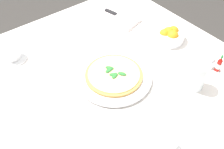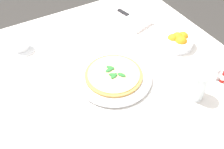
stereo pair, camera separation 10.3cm
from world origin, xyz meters
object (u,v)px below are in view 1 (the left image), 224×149
Objects in this scene: pizza_plate at (114,77)px; water_glass_far_right at (196,77)px; pepper_shaker at (211,63)px; napkin_folded at (118,18)px; coffee_cup_near_left at (164,146)px; pizza at (114,74)px; citrus_bowl at (169,35)px; coffee_cup_back_corner at (11,53)px; dinner_knife at (118,16)px; hot_sauce_bottle at (219,64)px.

water_glass_far_right is (0.23, 0.23, 0.04)m from pizza_plate.
napkin_folded is at bearing -171.50° from pepper_shaker.
coffee_cup_near_left reaches higher than pizza_plate.
citrus_bowl is at bearing 96.08° from pizza.
water_glass_far_right reaches higher than citrus_bowl.
pizza is 1.82× the size of coffee_cup_back_corner.
coffee_cup_back_corner is 0.57m from napkin_folded.
napkin_folded is 0.01m from dinner_knife.
water_glass_far_right reaches higher than coffee_cup_back_corner.
pepper_shaker is at bearing -3.92° from dinner_knife.
napkin_folded is at bearing 138.73° from pizza.
pepper_shaker is at bearing -160.35° from hot_sauce_bottle.
dinner_knife is 0.57m from hot_sauce_bottle.
pizza_plate is at bearing -119.45° from pepper_shaker.
coffee_cup_near_left reaches higher than citrus_bowl.
coffee_cup_near_left is at bearing -12.15° from pizza_plate.
citrus_bowl is (0.34, 0.65, -0.00)m from coffee_cup_back_corner.
pizza is 1.96× the size of water_glass_far_right.
citrus_bowl reaches higher than napkin_folded.
pizza_plate is 0.36m from coffee_cup_near_left.
coffee_cup_near_left is at bearing -75.67° from hot_sauce_bottle.
pizza is 0.97× the size of napkin_folded.
pizza_plate is at bearing -83.92° from citrus_bowl.
napkin_folded is 1.63× the size of citrus_bowl.
dinner_knife is at bearing 138.43° from pizza_plate.
napkin_folded is 0.54m from pepper_shaker.
hot_sauce_bottle is at bearing 46.91° from coffee_cup_back_corner.
pepper_shaker is at bearing -0.53° from citrus_bowl.
dinner_knife is at bearing 173.74° from water_glass_far_right.
pepper_shaker is at bearing 60.55° from pizza.
coffee_cup_near_left is 0.76m from coffee_cup_back_corner.
pizza_plate is 1.61× the size of dinner_knife.
water_glass_far_right is (0.23, 0.23, 0.03)m from pizza.
dinner_knife reaches higher than pizza_plate.
coffee_cup_back_corner is 1.08× the size of water_glass_far_right.
coffee_cup_back_corner is (-0.38, -0.28, 0.02)m from pizza_plate.
pizza is 1.22× the size of dinner_knife.
pizza is 1.79× the size of coffee_cup_near_left.
coffee_cup_back_corner is at bearing -132.19° from pepper_shaker.
dinner_knife is at bearing 151.72° from coffee_cup_near_left.
dinner_knife is 1.30× the size of citrus_bowl.
coffee_cup_near_left is at bearing -48.74° from citrus_bowl.
citrus_bowl reaches higher than pepper_shaker.
pizza_plate is at bearing -121.96° from hot_sauce_bottle.
water_glass_far_right is 0.31m from citrus_bowl.
coffee_cup_near_left is at bearing 15.57° from coffee_cup_back_corner.
pepper_shaker is (-0.14, 0.44, -0.01)m from coffee_cup_near_left.
pizza is 0.33m from water_glass_far_right.
napkin_folded is at bearing -170.92° from hot_sauce_bottle.
pizza is at bearing 36.39° from coffee_cup_back_corner.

